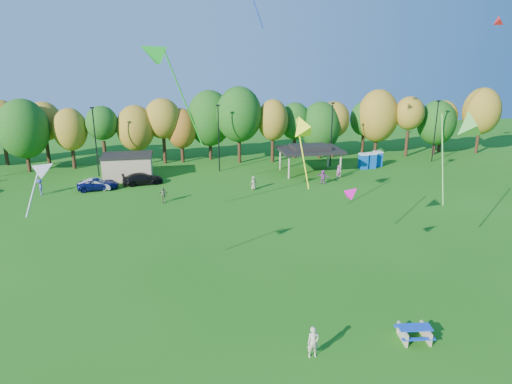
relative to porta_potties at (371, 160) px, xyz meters
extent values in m
plane|color=#19600F|center=(-23.38, -38.15, -1.10)|extent=(160.00, 160.00, 0.00)
cylinder|color=black|center=(-51.41, 10.77, 0.96)|extent=(0.50, 0.50, 4.12)
ellipsoid|color=olive|center=(-51.41, 10.77, 5.76)|extent=(4.78, 4.78, 5.18)
cylinder|color=black|center=(-47.13, 6.04, 0.68)|extent=(0.50, 0.50, 3.56)
ellipsoid|color=#144C0F|center=(-47.13, 6.04, 4.84)|extent=(6.62, 6.62, 8.00)
cylinder|color=black|center=(-45.51, 10.10, 0.80)|extent=(0.50, 0.50, 3.79)
ellipsoid|color=olive|center=(-45.51, 10.10, 5.22)|extent=(4.94, 4.94, 5.58)
cylinder|color=black|center=(-41.39, 6.86, 0.57)|extent=(0.50, 0.50, 3.34)
ellipsoid|color=olive|center=(-41.39, 6.86, 4.47)|extent=(4.61, 4.61, 5.88)
cylinder|color=black|center=(-37.10, 6.69, 0.81)|extent=(0.50, 0.50, 3.82)
ellipsoid|color=#144C0F|center=(-37.10, 6.69, 5.26)|extent=(4.43, 4.43, 4.73)
cylinder|color=black|center=(-32.68, 7.35, 0.53)|extent=(0.50, 0.50, 3.25)
ellipsoid|color=olive|center=(-32.68, 7.35, 4.32)|extent=(5.33, 5.33, 6.53)
cylinder|color=black|center=(-28.83, 7.92, 0.88)|extent=(0.50, 0.50, 3.96)
ellipsoid|color=olive|center=(-28.83, 7.92, 5.51)|extent=(5.31, 5.31, 5.82)
cylinder|color=black|center=(-26.23, 8.19, 0.43)|extent=(0.50, 0.50, 3.05)
ellipsoid|color=#995914|center=(-26.23, 8.19, 3.98)|extent=(4.54, 4.54, 5.87)
cylinder|color=black|center=(-21.96, 9.38, 0.79)|extent=(0.50, 0.50, 3.77)
ellipsoid|color=#144C0F|center=(-21.96, 9.38, 5.19)|extent=(6.69, 6.69, 8.35)
cylinder|color=black|center=(-17.92, 6.38, 1.04)|extent=(0.50, 0.50, 4.28)
ellipsoid|color=#144C0F|center=(-17.92, 6.38, 6.04)|extent=(6.64, 6.64, 8.01)
cylinder|color=black|center=(-12.96, 6.06, 0.78)|extent=(0.50, 0.50, 3.76)
ellipsoid|color=olive|center=(-12.96, 6.06, 5.17)|extent=(4.49, 4.49, 6.02)
cylinder|color=black|center=(-9.09, 8.10, 0.62)|extent=(0.50, 0.50, 3.43)
ellipsoid|color=#144C0F|center=(-9.09, 8.10, 4.62)|extent=(4.77, 4.77, 5.63)
cylinder|color=black|center=(-5.27, 7.24, 0.38)|extent=(0.50, 0.50, 2.95)
ellipsoid|color=#144C0F|center=(-5.27, 7.24, 3.83)|extent=(6.14, 6.14, 7.54)
cylinder|color=black|center=(-2.99, 7.71, 0.66)|extent=(0.50, 0.50, 3.52)
ellipsoid|color=olive|center=(-2.99, 7.71, 4.77)|extent=(4.78, 4.78, 5.53)
cylinder|color=black|center=(2.68, 9.36, 0.60)|extent=(0.50, 0.50, 3.39)
ellipsoid|color=#144C0F|center=(2.68, 9.36, 4.55)|extent=(4.54, 4.54, 5.46)
cylinder|color=black|center=(4.32, 8.08, 0.76)|extent=(0.50, 0.50, 3.72)
ellipsoid|color=olive|center=(4.32, 8.08, 5.10)|extent=(6.32, 6.32, 8.24)
cylinder|color=black|center=(8.61, 6.12, 0.93)|extent=(0.50, 0.50, 4.06)
ellipsoid|color=olive|center=(8.61, 6.12, 5.67)|extent=(4.50, 4.50, 5.13)
cylinder|color=black|center=(13.69, 6.65, 0.43)|extent=(0.50, 0.50, 3.05)
ellipsoid|color=#144C0F|center=(13.69, 6.65, 3.99)|extent=(5.97, 5.97, 7.05)
cylinder|color=black|center=(15.61, 8.20, 0.68)|extent=(0.50, 0.50, 3.55)
ellipsoid|color=olive|center=(15.61, 8.20, 4.83)|extent=(4.60, 4.60, 4.99)
cylinder|color=black|center=(21.13, 6.36, 0.94)|extent=(0.50, 0.50, 4.07)
ellipsoid|color=olive|center=(21.13, 6.36, 5.68)|extent=(5.83, 5.83, 7.42)
cylinder|color=black|center=(-37.38, 1.85, 3.40)|extent=(0.16, 0.16, 9.00)
cube|color=black|center=(-37.38, 1.85, 7.90)|extent=(0.50, 0.25, 0.18)
cylinder|color=black|center=(-21.38, 1.85, 3.40)|extent=(0.16, 0.16, 9.00)
cube|color=black|center=(-21.38, 1.85, 7.90)|extent=(0.50, 0.25, 0.18)
cylinder|color=black|center=(-5.38, 1.85, 3.40)|extent=(0.16, 0.16, 9.00)
cube|color=black|center=(-5.38, 1.85, 7.90)|extent=(0.50, 0.25, 0.18)
cylinder|color=black|center=(10.62, 1.85, 3.40)|extent=(0.16, 0.16, 9.00)
cube|color=black|center=(10.62, 1.85, 7.90)|extent=(0.50, 0.25, 0.18)
cube|color=tan|center=(-33.38, -0.15, 0.40)|extent=(6.00, 4.00, 3.00)
cube|color=black|center=(-33.38, -0.15, 2.03)|extent=(6.30, 4.30, 0.25)
cylinder|color=tan|center=(-12.88, -3.65, 0.40)|extent=(0.24, 0.24, 3.00)
cylinder|color=tan|center=(-5.88, -3.65, 0.40)|extent=(0.24, 0.24, 3.00)
cylinder|color=tan|center=(-12.88, 1.35, 0.40)|extent=(0.24, 0.24, 3.00)
cylinder|color=tan|center=(-5.88, 1.35, 0.40)|extent=(0.24, 0.24, 3.00)
cube|color=black|center=(-9.38, -1.15, 2.05)|extent=(8.20, 6.20, 0.35)
cube|color=black|center=(-9.38, -1.15, 2.45)|extent=(5.00, 3.50, 0.45)
cube|color=#0C4DA8|center=(-1.30, -0.41, -0.10)|extent=(1.10, 1.10, 2.00)
cube|color=silver|center=(-1.30, -0.41, 0.99)|extent=(1.15, 1.15, 0.18)
cube|color=#0C4DA8|center=(0.00, -0.20, -0.10)|extent=(1.10, 1.10, 2.00)
cube|color=silver|center=(0.00, -0.20, 0.99)|extent=(1.15, 1.15, 0.18)
cube|color=#0C4DA8|center=(1.30, 0.61, -0.10)|extent=(1.10, 1.10, 2.00)
cube|color=silver|center=(1.30, 0.61, 0.99)|extent=(1.15, 1.15, 0.18)
cube|color=tan|center=(-15.07, -38.73, -0.72)|extent=(0.31, 1.52, 0.75)
cube|color=tan|center=(-13.73, -38.89, -0.72)|extent=(0.31, 1.52, 0.75)
cube|color=#1541B7|center=(-14.40, -38.81, -0.32)|extent=(1.96, 1.00, 0.06)
cube|color=#1541B7|center=(-14.48, -39.45, -0.64)|extent=(1.89, 0.49, 0.05)
cube|color=#1541B7|center=(-14.32, -38.17, -0.64)|extent=(1.89, 0.49, 0.05)
imported|color=beige|center=(-20.52, -39.26, -0.21)|extent=(0.65, 0.44, 1.77)
imported|color=gray|center=(-36.78, -4.43, -0.44)|extent=(4.19, 2.28, 1.31)
imported|color=#0D1552|center=(-36.55, -4.51, -0.44)|extent=(5.01, 2.82, 1.32)
imported|color=black|center=(-31.44, -3.10, -0.39)|extent=(5.16, 2.78, 1.42)
imported|color=#66794A|center=(-28.80, -10.98, -0.22)|extent=(1.08, 0.56, 1.76)
imported|color=#82845A|center=(-18.27, -7.83, -0.26)|extent=(0.85, 0.58, 1.67)
imported|color=#BD5995|center=(-6.48, -4.71, -0.22)|extent=(0.69, 0.50, 1.75)
imported|color=#494CA2|center=(-42.78, -5.53, -0.17)|extent=(0.99, 1.34, 1.86)
imported|color=#A14394|center=(-9.29, -6.76, -0.23)|extent=(1.56, 1.45, 1.74)
cone|color=silver|center=(-34.20, -33.71, 8.58)|extent=(1.55, 1.33, 1.37)
cylinder|color=silver|center=(-35.07, -33.49, 7.23)|extent=(1.11, 0.36, 2.85)
cone|color=#16A71C|center=(-28.52, -26.80, 14.60)|extent=(2.55, 2.16, 2.30)
cylinder|color=#16A71C|center=(-26.46, -27.22, 11.45)|extent=(2.46, 0.60, 6.61)
cone|color=red|center=(3.51, -18.12, 17.59)|extent=(1.54, 1.70, 1.38)
cone|color=#F7FF1A|center=(-19.02, -30.63, 10.07)|extent=(2.05, 2.35, 1.96)
cylinder|color=#F7FF1A|center=(-18.51, -29.22, 7.82)|extent=(0.70, 1.73, 4.73)
cylinder|color=#1C3C9A|center=(-21.20, -24.71, 18.14)|extent=(1.45, 0.42, 3.79)
cone|color=#FF0EA6|center=(-15.76, -31.81, 5.67)|extent=(1.28, 1.00, 1.26)
cone|color=#5BB941|center=(-6.86, -30.60, 9.99)|extent=(2.37, 2.85, 2.47)
cylinder|color=#5BB941|center=(-7.31, -28.54, 6.84)|extent=(0.63, 2.45, 6.61)
camera|label=1|loc=(-27.22, -59.28, 14.55)|focal=32.00mm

